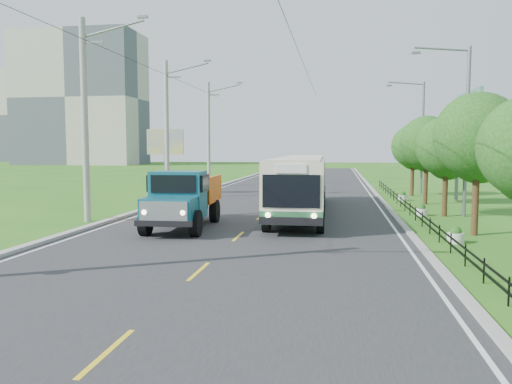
% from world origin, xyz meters
% --- Properties ---
extents(ground, '(240.00, 240.00, 0.00)m').
position_xyz_m(ground, '(0.00, 0.00, 0.00)').
color(ground, '#246518').
rests_on(ground, ground).
extents(road, '(14.00, 120.00, 0.02)m').
position_xyz_m(road, '(0.00, 20.00, 0.01)').
color(road, '#28282B').
rests_on(road, ground).
extents(curb_left, '(0.40, 120.00, 0.15)m').
position_xyz_m(curb_left, '(-7.20, 20.00, 0.07)').
color(curb_left, '#9E9E99').
rests_on(curb_left, ground).
extents(curb_right, '(0.30, 120.00, 0.10)m').
position_xyz_m(curb_right, '(7.15, 20.00, 0.05)').
color(curb_right, '#9E9E99').
rests_on(curb_right, ground).
extents(edge_line_left, '(0.12, 120.00, 0.00)m').
position_xyz_m(edge_line_left, '(-6.65, 20.00, 0.02)').
color(edge_line_left, silver).
rests_on(edge_line_left, road).
extents(edge_line_right, '(0.12, 120.00, 0.00)m').
position_xyz_m(edge_line_right, '(6.65, 20.00, 0.02)').
color(edge_line_right, silver).
rests_on(edge_line_right, road).
extents(centre_dash, '(0.12, 2.20, 0.00)m').
position_xyz_m(centre_dash, '(0.00, 0.00, 0.02)').
color(centre_dash, yellow).
rests_on(centre_dash, road).
extents(railing_right, '(0.04, 40.00, 0.60)m').
position_xyz_m(railing_right, '(8.00, 14.00, 0.30)').
color(railing_right, black).
rests_on(railing_right, ground).
extents(pole_near, '(3.51, 0.32, 10.00)m').
position_xyz_m(pole_near, '(-8.26, 9.00, 5.09)').
color(pole_near, gray).
rests_on(pole_near, ground).
extents(pole_mid, '(3.51, 0.32, 10.00)m').
position_xyz_m(pole_mid, '(-8.26, 21.00, 5.09)').
color(pole_mid, gray).
rests_on(pole_mid, ground).
extents(pole_far, '(3.51, 0.32, 10.00)m').
position_xyz_m(pole_far, '(-8.26, 33.00, 5.09)').
color(pole_far, gray).
rests_on(pole_far, ground).
extents(tree_third, '(3.60, 3.62, 6.00)m').
position_xyz_m(tree_third, '(9.86, 8.14, 3.99)').
color(tree_third, '#382314').
rests_on(tree_third, ground).
extents(tree_fourth, '(3.24, 3.31, 5.40)m').
position_xyz_m(tree_fourth, '(9.86, 14.14, 3.59)').
color(tree_fourth, '#382314').
rests_on(tree_fourth, ground).
extents(tree_fifth, '(3.48, 3.52, 5.80)m').
position_xyz_m(tree_fifth, '(9.86, 20.14, 3.85)').
color(tree_fifth, '#382314').
rests_on(tree_fifth, ground).
extents(tree_back, '(3.30, 3.36, 5.50)m').
position_xyz_m(tree_back, '(9.86, 26.14, 3.65)').
color(tree_back, '#382314').
rests_on(tree_back, ground).
extents(streetlight_mid, '(3.02, 0.20, 9.07)m').
position_xyz_m(streetlight_mid, '(10.64, 14.00, 4.90)').
color(streetlight_mid, slate).
rests_on(streetlight_mid, ground).
extents(streetlight_far, '(3.02, 0.20, 9.07)m').
position_xyz_m(streetlight_far, '(10.64, 28.00, 4.90)').
color(streetlight_far, slate).
rests_on(streetlight_far, ground).
extents(planter_near, '(0.64, 0.64, 0.67)m').
position_xyz_m(planter_near, '(8.60, 6.00, 0.29)').
color(planter_near, silver).
rests_on(planter_near, ground).
extents(planter_mid, '(0.64, 0.64, 0.67)m').
position_xyz_m(planter_mid, '(8.60, 14.00, 0.29)').
color(planter_mid, silver).
rests_on(planter_mid, ground).
extents(planter_far, '(0.64, 0.64, 0.67)m').
position_xyz_m(planter_far, '(8.60, 22.00, 0.29)').
color(planter_far, silver).
rests_on(planter_far, ground).
extents(billboard_left, '(3.00, 0.20, 5.20)m').
position_xyz_m(billboard_left, '(-9.50, 24.00, 3.87)').
color(billboard_left, slate).
rests_on(billboard_left, ground).
extents(billboard_right, '(0.24, 6.00, 7.30)m').
position_xyz_m(billboard_right, '(12.30, 20.00, 5.34)').
color(billboard_right, slate).
rests_on(billboard_right, ground).
extents(apartment_near, '(28.00, 14.00, 30.00)m').
position_xyz_m(apartment_near, '(-55.00, 95.00, 15.00)').
color(apartment_near, '#B7B2A3').
rests_on(apartment_near, ground).
extents(apartment_far, '(24.00, 14.00, 26.00)m').
position_xyz_m(apartment_far, '(-80.00, 120.00, 13.00)').
color(apartment_far, '#B7B2A3').
rests_on(apartment_far, ground).
extents(bus, '(2.97, 16.17, 3.11)m').
position_xyz_m(bus, '(2.04, 13.94, 1.87)').
color(bus, '#29673A').
rests_on(bus, ground).
extents(dump_truck, '(2.78, 6.47, 2.67)m').
position_xyz_m(dump_truck, '(-2.93, 7.85, 1.51)').
color(dump_truck, '#115669').
rests_on(dump_truck, ground).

